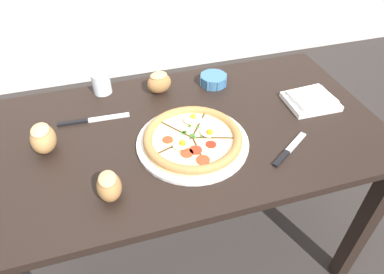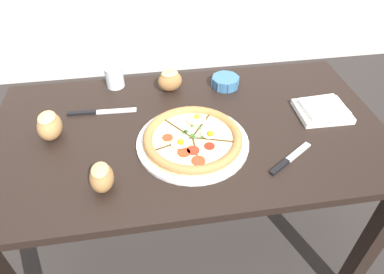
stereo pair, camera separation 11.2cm
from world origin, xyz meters
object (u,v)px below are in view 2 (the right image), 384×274
at_px(knife_spare, 101,112).
at_px(bread_piece_far, 170,80).
at_px(napkin_folded, 323,110).
at_px(bread_piece_mid, 102,177).
at_px(pizza, 192,139).
at_px(knife_main, 290,159).
at_px(dining_table, 189,152).
at_px(water_glass, 115,78).
at_px(bread_piece_near, 49,125).
at_px(ramekin_bowl, 225,81).

bearing_deg(knife_spare, bread_piece_far, 24.82).
height_order(napkin_folded, bread_piece_mid, bread_piece_mid).
height_order(pizza, bread_piece_far, bread_piece_far).
bearing_deg(bread_piece_far, pizza, -83.73).
xyz_separation_m(bread_piece_mid, knife_main, (0.58, 0.02, -0.04)).
height_order(dining_table, water_glass, water_glass).
distance_m(dining_table, water_glass, 0.43).
xyz_separation_m(bread_piece_near, knife_main, (0.76, -0.23, -0.05)).
bearing_deg(bread_piece_near, napkin_folded, -1.27).
distance_m(bread_piece_near, bread_piece_mid, 0.31).
bearing_deg(knife_main, napkin_folded, 12.20).
height_order(napkin_folded, bread_piece_near, bread_piece_near).
bearing_deg(napkin_folded, bread_piece_near, 178.73).
relative_size(pizza, bread_piece_far, 3.37).
distance_m(pizza, bread_piece_far, 0.33).
bearing_deg(ramekin_bowl, bread_piece_mid, -135.26).
bearing_deg(knife_spare, bread_piece_near, -142.27).
bearing_deg(dining_table, water_glass, 129.07).
xyz_separation_m(bread_piece_near, water_glass, (0.21, 0.29, -0.01)).
xyz_separation_m(bread_piece_far, water_glass, (-0.22, 0.06, -0.01)).
bearing_deg(bread_piece_mid, napkin_folded, 16.53).
relative_size(pizza, napkin_folded, 2.00).
distance_m(bread_piece_mid, bread_piece_far, 0.53).
bearing_deg(napkin_folded, knife_main, -134.11).
relative_size(pizza, ramekin_bowl, 3.23).
xyz_separation_m(bread_piece_mid, water_glass, (0.03, 0.54, -0.01)).
bearing_deg(dining_table, napkin_folded, 1.00).
relative_size(napkin_folded, bread_piece_near, 1.74).
relative_size(napkin_folded, knife_main, 1.06).
bearing_deg(pizza, napkin_folded, 10.05).
relative_size(napkin_folded, water_glass, 2.19).
relative_size(dining_table, knife_spare, 5.42).
bearing_deg(knife_main, water_glass, 103.05).
bearing_deg(knife_spare, bread_piece_mid, -83.89).
bearing_deg(bread_piece_near, knife_main, -16.97).
xyz_separation_m(pizza, bread_piece_far, (-0.04, 0.33, 0.03)).
bearing_deg(bread_piece_mid, bread_piece_far, 62.47).
distance_m(bread_piece_near, water_glass, 0.35).
bearing_deg(ramekin_bowl, bread_piece_far, 178.13).
bearing_deg(pizza, dining_table, 88.45).
height_order(bread_piece_near, bread_piece_mid, bread_piece_near).
height_order(napkin_folded, bread_piece_far, bread_piece_far).
bearing_deg(bread_piece_far, knife_main, -53.76).
distance_m(pizza, knife_spare, 0.38).
bearing_deg(pizza, bread_piece_mid, -153.12).
xyz_separation_m(napkin_folded, knife_spare, (-0.81, 0.13, -0.01)).
distance_m(napkin_folded, bread_piece_mid, 0.82).
distance_m(dining_table, pizza, 0.16).
bearing_deg(pizza, knife_main, -22.39).
distance_m(dining_table, knife_spare, 0.36).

